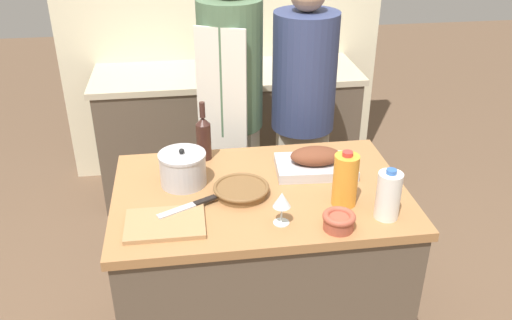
{
  "coord_description": "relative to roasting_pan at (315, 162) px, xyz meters",
  "views": [
    {
      "loc": [
        -0.3,
        -1.97,
        2.09
      ],
      "look_at": [
        0.0,
        0.12,
        0.96
      ],
      "focal_mm": 38.0,
      "sensor_mm": 36.0,
      "label": 1
    }
  ],
  "objects": [
    {
      "name": "wine_glass_left",
      "position": [
        -0.23,
        -0.39,
        0.06
      ],
      "size": [
        0.07,
        0.07,
        0.14
      ],
      "color": "silver",
      "rests_on": "kitchen_island"
    },
    {
      "name": "knife_chef",
      "position": [
        -0.58,
        -0.24,
        -0.02
      ],
      "size": [
        0.25,
        0.15,
        0.01
      ],
      "color": "#B7B7BC",
      "rests_on": "cutting_board"
    },
    {
      "name": "milk_jug",
      "position": [
        0.19,
        -0.4,
        0.05
      ],
      "size": [
        0.1,
        0.1,
        0.21
      ],
      "color": "white",
      "rests_on": "kitchen_island"
    },
    {
      "name": "roasting_pan",
      "position": [
        0.0,
        0.0,
        0.0
      ],
      "size": [
        0.37,
        0.25,
        0.12
      ],
      "color": "#BCBCC1",
      "rests_on": "kitchen_island"
    },
    {
      "name": "condiment_bottle_extra",
      "position": [
        0.44,
        1.47,
        0.07
      ],
      "size": [
        0.06,
        0.06,
        0.22
      ],
      "color": "#332D28",
      "rests_on": "back_counter"
    },
    {
      "name": "wine_bottle_green",
      "position": [
        -0.49,
        0.2,
        0.07
      ],
      "size": [
        0.07,
        0.07,
        0.29
      ],
      "color": "#381E19",
      "rests_on": "kitchen_island"
    },
    {
      "name": "condiment_bottle_short",
      "position": [
        0.13,
        1.27,
        0.05
      ],
      "size": [
        0.06,
        0.06,
        0.17
      ],
      "color": "#234C28",
      "rests_on": "back_counter"
    },
    {
      "name": "condiment_bottle_tall",
      "position": [
        0.41,
        1.36,
        0.07
      ],
      "size": [
        0.06,
        0.06,
        0.21
      ],
      "color": "#234C28",
      "rests_on": "back_counter"
    },
    {
      "name": "wicker_basket",
      "position": [
        -0.36,
        -0.15,
        -0.02
      ],
      "size": [
        0.24,
        0.24,
        0.04
      ],
      "color": "brown",
      "rests_on": "kitchen_island"
    },
    {
      "name": "person_cook_guest",
      "position": [
        0.1,
        0.69,
        -0.02
      ],
      "size": [
        0.36,
        0.36,
        1.63
      ],
      "rotation": [
        0.0,
        0.0,
        -0.1
      ],
      "color": "beige",
      "rests_on": "ground_plane"
    },
    {
      "name": "cutting_board",
      "position": [
        -0.68,
        -0.34,
        -0.04
      ],
      "size": [
        0.31,
        0.22,
        0.02
      ],
      "color": "#AD7F51",
      "rests_on": "kitchen_island"
    },
    {
      "name": "stock_pot",
      "position": [
        -0.6,
        -0.03,
        0.03
      ],
      "size": [
        0.21,
        0.21,
        0.17
      ],
      "color": "#B7B7BC",
      "rests_on": "kitchen_island"
    },
    {
      "name": "person_cook_aproned",
      "position": [
        -0.32,
        0.66,
        0.04
      ],
      "size": [
        0.36,
        0.38,
        1.72
      ],
      "rotation": [
        0.0,
        0.0,
        -0.4
      ],
      "color": "beige",
      "rests_on": "ground_plane"
    },
    {
      "name": "back_wall",
      "position": [
        -0.27,
        1.74,
        0.35
      ],
      "size": [
        2.3,
        0.1,
        2.55
      ],
      "color": "beige",
      "rests_on": "ground_plane"
    },
    {
      "name": "stand_mixer",
      "position": [
        -0.36,
        1.43,
        0.12
      ],
      "size": [
        0.18,
        0.14,
        0.35
      ],
      "color": "#333842",
      "rests_on": "back_counter"
    },
    {
      "name": "back_counter",
      "position": [
        -0.27,
        1.39,
        -0.47
      ],
      "size": [
        1.8,
        0.6,
        0.89
      ],
      "color": "brown",
      "rests_on": "ground_plane"
    },
    {
      "name": "juice_jug",
      "position": [
        0.05,
        -0.28,
        0.07
      ],
      "size": [
        0.1,
        0.1,
        0.24
      ],
      "color": "orange",
      "rests_on": "kitchen_island"
    },
    {
      "name": "kitchen_island",
      "position": [
        -0.27,
        -0.13,
        -0.48
      ],
      "size": [
        1.25,
        0.82,
        0.88
      ],
      "color": "brown",
      "rests_on": "ground_plane"
    },
    {
      "name": "mixing_bowl",
      "position": [
        -0.02,
        -0.45,
        -0.01
      ],
      "size": [
        0.13,
        0.13,
        0.07
      ],
      "color": "#A84C38",
      "rests_on": "kitchen_island"
    }
  ]
}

